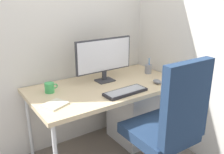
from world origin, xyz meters
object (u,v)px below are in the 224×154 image
at_px(notebook, 55,104).
at_px(keyboard, 125,92).
at_px(office_chair, 169,124).
at_px(coffee_mug, 50,88).
at_px(filing_cabinet, 136,114).
at_px(pen_holder, 148,69).
at_px(monitor, 104,57).
at_px(mouse, 157,81).

bearing_deg(notebook, keyboard, -32.55).
relative_size(office_chair, coffee_mug, 9.55).
relative_size(filing_cabinet, pen_holder, 3.12).
height_order(pen_holder, coffee_mug, pen_holder).
xyz_separation_m(filing_cabinet, monitor, (-0.35, 0.09, 0.66)).
xyz_separation_m(office_chair, mouse, (0.29, 0.44, 0.15)).
bearing_deg(coffee_mug, office_chair, -52.20).
height_order(office_chair, coffee_mug, office_chair).
distance_m(office_chair, coffee_mug, 1.03).
relative_size(office_chair, mouse, 11.39).
relative_size(office_chair, notebook, 6.52).
height_order(monitor, keyboard, monitor).
bearing_deg(coffee_mug, monitor, -1.67).
bearing_deg(coffee_mug, filing_cabinet, -6.56).
bearing_deg(notebook, coffee_mug, 54.92).
relative_size(monitor, mouse, 6.07).
relative_size(notebook, coffee_mug, 1.47).
height_order(monitor, mouse, monitor).
bearing_deg(filing_cabinet, office_chair, -111.02).
height_order(office_chair, notebook, office_chair).
bearing_deg(notebook, mouse, -27.19).
bearing_deg(pen_holder, office_chair, -120.78).
bearing_deg(keyboard, office_chair, -77.01).
distance_m(keyboard, notebook, 0.60).
xyz_separation_m(filing_cabinet, coffee_mug, (-0.89, 0.10, 0.47)).
bearing_deg(filing_cabinet, pen_holder, 8.10).
bearing_deg(office_chair, monitor, 95.65).
relative_size(keyboard, notebook, 2.33).
distance_m(mouse, pen_holder, 0.31).
relative_size(office_chair, pen_holder, 6.04).
relative_size(filing_cabinet, mouse, 5.88).
bearing_deg(pen_holder, filing_cabinet, -171.90).
xyz_separation_m(monitor, notebook, (-0.61, -0.25, -0.23)).
relative_size(keyboard, mouse, 4.07).
bearing_deg(pen_holder, monitor, 172.86).
relative_size(filing_cabinet, monitor, 0.97).
height_order(mouse, coffee_mug, coffee_mug).
bearing_deg(mouse, filing_cabinet, 103.84).
bearing_deg(filing_cabinet, keyboard, -142.88).
bearing_deg(office_chair, pen_holder, 59.22).
xyz_separation_m(monitor, mouse, (0.37, -0.34, -0.22)).
distance_m(filing_cabinet, pen_holder, 0.50).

